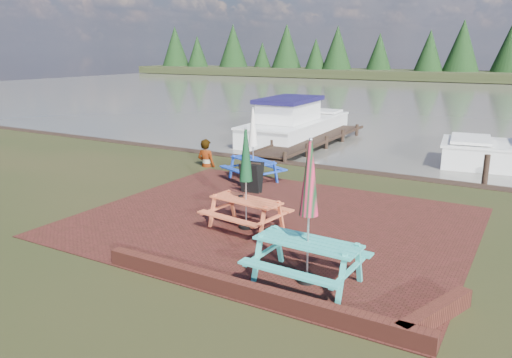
{
  "coord_description": "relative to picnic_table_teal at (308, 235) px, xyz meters",
  "views": [
    {
      "loc": [
        5.35,
        -9.0,
        4.02
      ],
      "look_at": [
        -0.47,
        1.05,
        1.0
      ],
      "focal_mm": 35.0,
      "sensor_mm": 36.0,
      "label": 1
    }
  ],
  "objects": [
    {
      "name": "brick_wall",
      "position": [
        0.09,
        -0.91,
        -0.75
      ],
      "size": [
        6.21,
        1.79,
        0.3
      ],
      "color": "#4C1E16",
      "rests_on": "ground"
    },
    {
      "name": "picnic_table_teal",
      "position": [
        0.0,
        0.0,
        0.0
      ],
      "size": [
        1.92,
        1.72,
        2.58
      ],
      "rotation": [
        0.0,
        0.0,
        -0.04
      ],
      "color": "teal",
      "rests_on": "ground"
    },
    {
      "name": "far_treeline",
      "position": [
        -2.05,
        67.5,
        2.38
      ],
      "size": [
        120.0,
        10.0,
        8.1
      ],
      "color": "black",
      "rests_on": "ground"
    },
    {
      "name": "paving",
      "position": [
        -2.05,
        2.5,
        -0.89
      ],
      "size": [
        9.0,
        7.5,
        0.02
      ],
      "primitive_type": "cube",
      "color": "#381811",
      "rests_on": "ground"
    },
    {
      "name": "chalkboard",
      "position": [
        -3.76,
        4.44,
        -0.44
      ],
      "size": [
        0.57,
        0.58,
        0.89
      ],
      "rotation": [
        0.0,
        0.0,
        0.12
      ],
      "color": "black",
      "rests_on": "ground"
    },
    {
      "name": "jetty",
      "position": [
        -5.55,
        12.78,
        -0.79
      ],
      "size": [
        1.76,
        9.08,
        1.0
      ],
      "color": "black",
      "rests_on": "ground"
    },
    {
      "name": "person",
      "position": [
        -6.87,
        6.53,
        0.07
      ],
      "size": [
        0.72,
        0.48,
        1.94
      ],
      "primitive_type": "imported",
      "rotation": [
        0.0,
        0.0,
        3.12
      ],
      "color": "gray",
      "rests_on": "ground"
    },
    {
      "name": "water",
      "position": [
        -2.05,
        38.5,
        -0.9
      ],
      "size": [
        120.0,
        60.0,
        0.02
      ],
      "primitive_type": "cube",
      "color": "#48463E",
      "rests_on": "ground"
    },
    {
      "name": "boat_jetty",
      "position": [
        -7.03,
        14.08,
        -0.43
      ],
      "size": [
        2.95,
        7.9,
        2.27
      ],
      "rotation": [
        0.0,
        0.0,
        0.03
      ],
      "color": "silver",
      "rests_on": "ground"
    },
    {
      "name": "ground",
      "position": [
        -2.05,
        1.5,
        -0.9
      ],
      "size": [
        120.0,
        120.0,
        0.0
      ],
      "primitive_type": "plane",
      "color": "black",
      "rests_on": "ground"
    },
    {
      "name": "picnic_table_blue",
      "position": [
        -4.42,
        5.64,
        -0.1
      ],
      "size": [
        2.12,
        2.03,
        2.29
      ],
      "rotation": [
        0.0,
        0.0,
        -0.44
      ],
      "color": "#173CAF",
      "rests_on": "ground"
    },
    {
      "name": "picnic_table_red",
      "position": [
        -2.36,
        1.82,
        -0.08
      ],
      "size": [
        1.87,
        1.71,
        2.34
      ],
      "rotation": [
        0.0,
        0.0,
        -0.14
      ],
      "color": "#D65D37",
      "rests_on": "ground"
    }
  ]
}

